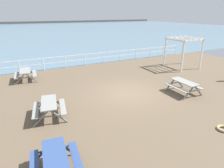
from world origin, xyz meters
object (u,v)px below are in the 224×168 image
at_px(picnic_table_near_right, 49,106).
at_px(lattice_pergola, 184,46).
at_px(picnic_table_far_left, 184,84).
at_px(picnic_table_seaward, 25,73).
at_px(picnic_table_far_right, 56,161).

relative_size(picnic_table_near_right, lattice_pergola, 0.75).
bearing_deg(picnic_table_near_right, lattice_pergola, -63.05).
distance_m(picnic_table_far_left, lattice_pergola, 6.59).
bearing_deg(picnic_table_far_left, picnic_table_seaward, 51.31).
bearing_deg(picnic_table_near_right, picnic_table_seaward, 14.82).
bearing_deg(picnic_table_far_right, picnic_table_near_right, -1.06).
bearing_deg(picnic_table_far_right, lattice_pergola, -52.76).
distance_m(picnic_table_far_right, lattice_pergola, 15.25).
bearing_deg(picnic_table_far_right, picnic_table_seaward, 6.74).
relative_size(picnic_table_near_right, picnic_table_far_left, 1.11).
height_order(picnic_table_near_right, picnic_table_far_left, same).
bearing_deg(picnic_table_near_right, picnic_table_far_left, -85.45).
bearing_deg(picnic_table_seaward, lattice_pergola, -96.75).
height_order(picnic_table_near_right, picnic_table_seaward, same).
bearing_deg(picnic_table_far_right, picnic_table_far_left, -63.22).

